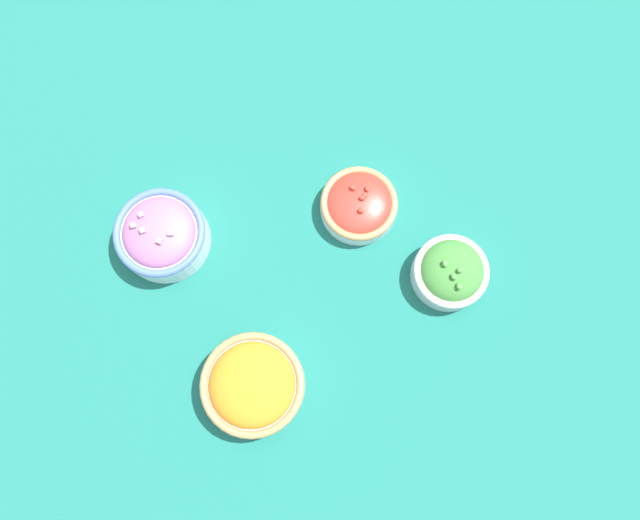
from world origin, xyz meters
TOP-DOWN VIEW (x-y plane):
  - ground_plane at (0.00, 0.00)m, footprint 3.00×3.00m
  - bowl_red_onion at (-0.21, 0.13)m, footprint 0.14×0.14m
  - bowl_cherry_tomatoes at (0.09, 0.06)m, footprint 0.12×0.12m
  - bowl_carrots at (-0.17, -0.14)m, footprint 0.15×0.15m
  - bowl_broccoli at (0.18, -0.10)m, footprint 0.12×0.12m

SIDE VIEW (x-z plane):
  - ground_plane at x=0.00m, z-range 0.00..0.00m
  - bowl_cherry_tomatoes at x=0.09m, z-range 0.00..0.05m
  - bowl_broccoli at x=0.18m, z-range -0.01..0.07m
  - bowl_carrots at x=-0.17m, z-range 0.00..0.07m
  - bowl_red_onion at x=-0.21m, z-range 0.00..0.08m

